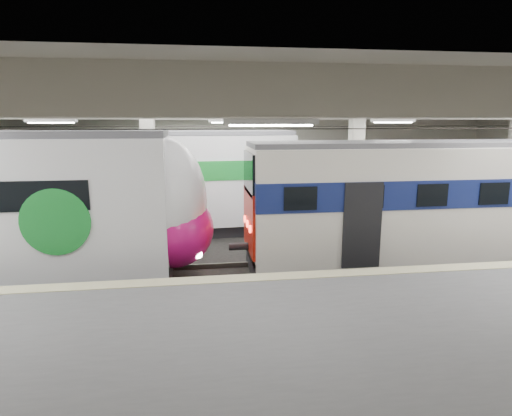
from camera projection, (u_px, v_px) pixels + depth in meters
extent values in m
cube|color=black|center=(238.00, 276.00, 14.06)|extent=(36.00, 24.00, 0.10)
cube|color=silver|center=(237.00, 101.00, 12.93)|extent=(36.00, 24.00, 0.20)
cube|color=beige|center=(220.00, 162.00, 23.19)|extent=(30.00, 0.10, 5.50)
cube|color=beige|center=(347.00, 375.00, 3.80)|extent=(30.00, 0.10, 5.50)
cube|color=#5A5A5C|center=(274.00, 372.00, 7.64)|extent=(30.00, 7.00, 1.10)
cube|color=beige|center=(251.00, 278.00, 10.67)|extent=(30.00, 0.50, 0.02)
cube|color=beige|center=(150.00, 181.00, 16.00)|extent=(0.50, 0.50, 5.50)
cube|color=beige|center=(355.00, 177.00, 17.09)|extent=(0.50, 0.50, 5.50)
cube|color=beige|center=(237.00, 111.00, 12.99)|extent=(30.00, 18.00, 0.50)
cube|color=#59544C|center=(238.00, 272.00, 14.03)|extent=(30.00, 1.52, 0.16)
cube|color=#59544C|center=(226.00, 230.00, 19.37)|extent=(30.00, 1.52, 0.16)
cylinder|color=black|center=(237.00, 129.00, 13.10)|extent=(30.00, 0.03, 0.03)
cylinder|color=black|center=(225.00, 126.00, 18.43)|extent=(30.00, 0.03, 0.03)
cube|color=white|center=(244.00, 122.00, 11.12)|extent=(26.00, 8.40, 0.12)
ellipsoid|color=white|center=(169.00, 202.00, 13.26)|extent=(2.35, 2.90, 3.90)
ellipsoid|color=#CA106E|center=(174.00, 229.00, 13.45)|extent=(2.49, 2.96, 2.39)
cylinder|color=#1A8F30|center=(55.00, 222.00, 11.44)|extent=(1.84, 0.06, 1.84)
cube|color=silver|center=(436.00, 200.00, 14.51)|extent=(12.75, 2.80, 3.63)
cube|color=navy|center=(438.00, 187.00, 14.42)|extent=(12.79, 2.86, 0.88)
cube|color=#AA190B|center=(249.00, 220.00, 13.74)|extent=(0.08, 2.38, 2.00)
cube|color=black|center=(249.00, 173.00, 13.43)|extent=(0.08, 2.24, 1.31)
cube|color=#4C4C51|center=(441.00, 144.00, 14.12)|extent=(12.75, 2.18, 0.16)
cube|color=black|center=(432.00, 255.00, 14.90)|extent=(12.75, 1.96, 0.70)
cube|color=white|center=(129.00, 181.00, 18.33)|extent=(14.26, 3.55, 3.84)
cube|color=#1A8F30|center=(128.00, 169.00, 18.23)|extent=(14.30, 3.61, 0.81)
cube|color=#4C4C51|center=(126.00, 133.00, 17.92)|extent=(14.23, 3.05, 0.16)
cube|color=black|center=(132.00, 229.00, 18.76)|extent=(14.24, 3.25, 0.60)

